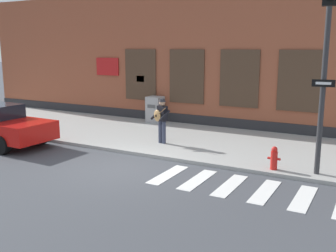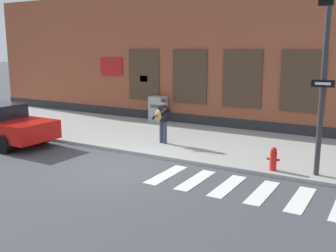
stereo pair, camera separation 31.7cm
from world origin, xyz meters
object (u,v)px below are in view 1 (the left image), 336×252
object	(u,v)px
fire_hydrant	(274,158)
traffic_light	(326,44)
busker	(161,118)
utility_box	(155,109)

from	to	relation	value
fire_hydrant	traffic_light	bearing A→B (deg)	-32.23
busker	traffic_light	distance (m)	6.75
traffic_light	utility_box	size ratio (longest dim) A/B	4.26
busker	traffic_light	bearing A→B (deg)	-19.36
utility_box	fire_hydrant	distance (m)	8.44
busker	utility_box	size ratio (longest dim) A/B	1.36
busker	fire_hydrant	world-z (taller)	busker
utility_box	traffic_light	bearing A→B (deg)	-34.38
busker	fire_hydrant	bearing A→B (deg)	-15.16
traffic_light	utility_box	world-z (taller)	traffic_light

